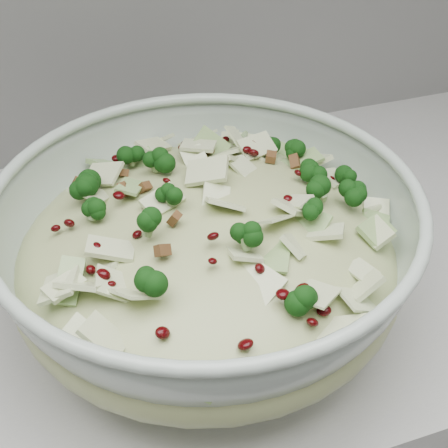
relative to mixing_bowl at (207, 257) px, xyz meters
name	(u,v)px	position (x,y,z in m)	size (l,w,h in m)	color
counter	(447,385)	(0.49, 0.10, -0.53)	(3.60, 0.60, 0.90)	#B6B6B1
mixing_bowl	(207,257)	(0.00, 0.00, 0.00)	(0.41, 0.41, 0.16)	#A4B5A7
salad	(207,236)	(0.00, 0.00, 0.03)	(0.43, 0.43, 0.16)	tan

